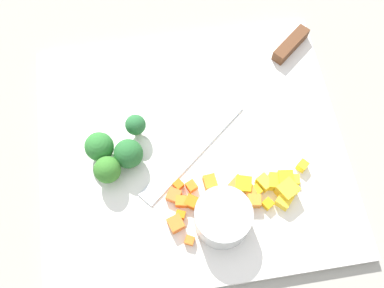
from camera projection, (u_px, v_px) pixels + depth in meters
ground_plane at (192, 150)px, 0.62m from camera, size 4.00×4.00×0.00m
cutting_board at (192, 149)px, 0.62m from camera, size 0.41×0.37×0.01m
prep_bowl at (223, 218)px, 0.55m from camera, size 0.07×0.07×0.04m
chef_knife at (256, 82)px, 0.64m from camera, size 0.28×0.24×0.02m
carrot_dice_0 at (210, 183)px, 0.58m from camera, size 0.02×0.02×0.02m
carrot_dice_1 at (176, 224)px, 0.56m from camera, size 0.02×0.02×0.02m
carrot_dice_2 at (191, 186)px, 0.58m from camera, size 0.02×0.02×0.01m
carrot_dice_3 at (190, 241)px, 0.55m from camera, size 0.01×0.01×0.01m
carrot_dice_4 at (181, 201)px, 0.57m from camera, size 0.02×0.02×0.01m
carrot_dice_5 at (180, 215)px, 0.57m from camera, size 0.01×0.01×0.01m
carrot_dice_6 at (250, 192)px, 0.58m from camera, size 0.02×0.02×0.01m
carrot_dice_7 at (178, 185)px, 0.58m from camera, size 0.02×0.02×0.01m
carrot_dice_8 at (174, 195)px, 0.58m from camera, size 0.02×0.02×0.01m
carrot_dice_9 at (254, 201)px, 0.57m from camera, size 0.02×0.02×0.02m
carrot_dice_10 at (191, 202)px, 0.57m from camera, size 0.02×0.02×0.01m
carrot_dice_11 at (237, 185)px, 0.58m from camera, size 0.03×0.02×0.02m
pepper_dice_0 at (268, 204)px, 0.57m from camera, size 0.02×0.02×0.01m
pepper_dice_1 at (284, 201)px, 0.57m from camera, size 0.02×0.02×0.02m
pepper_dice_2 at (285, 179)px, 0.58m from camera, size 0.02×0.02×0.02m
pepper_dice_3 at (243, 185)px, 0.58m from camera, size 0.03×0.03×0.02m
pepper_dice_4 at (275, 182)px, 0.58m from camera, size 0.02×0.02×0.02m
pepper_dice_5 at (302, 166)px, 0.59m from camera, size 0.02×0.02×0.01m
pepper_dice_6 at (255, 191)px, 0.58m from camera, size 0.02×0.02×0.01m
pepper_dice_7 at (264, 183)px, 0.58m from camera, size 0.02×0.02×0.02m
pepper_dice_8 at (294, 180)px, 0.59m from camera, size 0.01×0.01×0.01m
pepper_dice_9 at (287, 190)px, 0.57m from camera, size 0.03×0.03×0.02m
broccoli_floret_0 at (136, 125)px, 0.60m from camera, size 0.03×0.03×0.04m
broccoli_floret_1 at (99, 147)px, 0.59m from camera, size 0.04×0.04×0.04m
broccoli_floret_2 at (107, 170)px, 0.57m from camera, size 0.04×0.04×0.04m
broccoli_floret_3 at (128, 154)px, 0.58m from camera, size 0.04×0.04×0.04m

